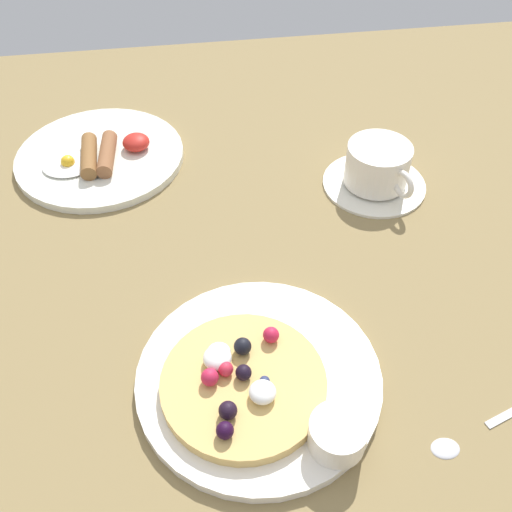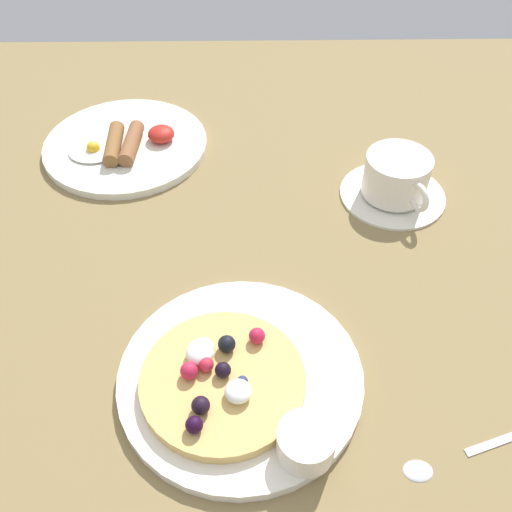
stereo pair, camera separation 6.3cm
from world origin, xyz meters
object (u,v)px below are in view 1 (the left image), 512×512
pancake_plate (259,378)px  teaspoon (479,429)px  breakfast_plate (100,157)px  coffee_saucer (374,183)px  syrup_ramekin (337,434)px  coffee_cup (378,164)px

pancake_plate → teaspoon: pancake_plate is taller
breakfast_plate → pancake_plate: bearing=-66.8°
pancake_plate → teaspoon: 22.43cm
breakfast_plate → coffee_saucer: size_ratio=1.70×
syrup_ramekin → breakfast_plate: size_ratio=0.22×
coffee_saucer → teaspoon: coffee_saucer is taller
pancake_plate → coffee_cup: (21.44, 29.68, 3.19)cm
teaspoon → syrup_ramekin: bearing=178.9°
breakfast_plate → teaspoon: (38.53, -50.65, -0.35)cm
coffee_saucer → pancake_plate: bearing=-125.7°
syrup_ramekin → teaspoon: size_ratio=0.34×
pancake_plate → teaspoon: size_ratio=1.56×
breakfast_plate → coffee_saucer: 41.09cm
breakfast_plate → coffee_cup: 41.31cm
coffee_saucer → syrup_ramekin: bearing=-111.7°
breakfast_plate → coffee_cup: coffee_cup is taller
syrup_ramekin → coffee_cup: coffee_cup is taller
pancake_plate → coffee_saucer: pancake_plate is taller
syrup_ramekin → coffee_saucer: bearing=68.3°
pancake_plate → coffee_cup: size_ratio=2.20×
breakfast_plate → coffee_cup: (39.34, -12.17, 3.24)cm
pancake_plate → coffee_saucer: bearing=54.3°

